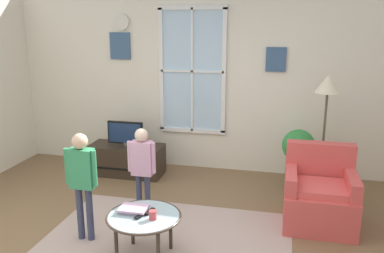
% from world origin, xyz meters
% --- Properties ---
extents(back_wall, '(5.95, 0.17, 2.79)m').
position_xyz_m(back_wall, '(-0.01, 2.72, 1.40)').
color(back_wall, silver).
rests_on(back_wall, ground_plane).
extents(area_rug, '(2.54, 2.05, 0.01)m').
position_xyz_m(area_rug, '(0.01, 0.27, 0.00)').
color(area_rug, tan).
rests_on(area_rug, ground_plane).
extents(tv_stand, '(1.08, 0.48, 0.45)m').
position_xyz_m(tv_stand, '(-1.11, 2.12, 0.22)').
color(tv_stand, '#2D2319').
rests_on(tv_stand, ground_plane).
extents(television, '(0.53, 0.08, 0.36)m').
position_xyz_m(television, '(-1.11, 2.11, 0.64)').
color(television, '#4C4C4C').
rests_on(television, tv_stand).
extents(armchair, '(0.76, 0.74, 0.87)m').
position_xyz_m(armchair, '(1.56, 1.17, 0.33)').
color(armchair, '#D14C47').
rests_on(armchair, ground_plane).
extents(coffee_table, '(0.71, 0.71, 0.45)m').
position_xyz_m(coffee_table, '(-0.11, 0.08, 0.41)').
color(coffee_table, '#99B2B7').
rests_on(coffee_table, ground_plane).
extents(book_stack, '(0.27, 0.20, 0.05)m').
position_xyz_m(book_stack, '(-0.23, 0.13, 0.47)').
color(book_stack, '#9B899E').
rests_on(book_stack, coffee_table).
extents(cup, '(0.07, 0.07, 0.09)m').
position_xyz_m(cup, '(-0.00, 0.03, 0.48)').
color(cup, '#BF3F3F').
rests_on(cup, coffee_table).
extents(remote_near_books, '(0.08, 0.15, 0.02)m').
position_xyz_m(remote_near_books, '(-0.13, 0.05, 0.45)').
color(remote_near_books, black).
rests_on(remote_near_books, coffee_table).
extents(remote_near_cup, '(0.07, 0.15, 0.02)m').
position_xyz_m(remote_near_cup, '(-0.07, 0.15, 0.45)').
color(remote_near_cup, black).
rests_on(remote_near_cup, coffee_table).
extents(person_pink_shirt, '(0.33, 0.15, 1.08)m').
position_xyz_m(person_pink_shirt, '(-0.38, 0.82, 0.68)').
color(person_pink_shirt, '#333851').
rests_on(person_pink_shirt, ground_plane).
extents(person_green_shirt, '(0.35, 0.16, 1.15)m').
position_xyz_m(person_green_shirt, '(-0.82, 0.26, 0.72)').
color(person_green_shirt, '#333851').
rests_on(person_green_shirt, ground_plane).
extents(potted_plant_by_window, '(0.44, 0.44, 0.81)m').
position_xyz_m(potted_plant_by_window, '(1.34, 2.18, 0.53)').
color(potted_plant_by_window, '#4C565B').
rests_on(potted_plant_by_window, ground_plane).
extents(floor_lamp, '(0.32, 0.32, 1.58)m').
position_xyz_m(floor_lamp, '(1.63, 1.98, 1.32)').
color(floor_lamp, black).
rests_on(floor_lamp, ground_plane).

